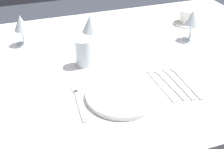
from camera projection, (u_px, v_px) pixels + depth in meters
name	position (u px, v px, depth m)	size (l,w,h in m)	color
dining_table	(101.00, 79.00, 1.29)	(1.80, 1.11, 0.74)	white
dinner_plate	(123.00, 95.00, 1.04)	(0.26, 0.26, 0.02)	white
fork_outer	(79.00, 101.00, 1.02)	(0.03, 0.20, 0.00)	beige
dinner_knife	(162.00, 86.00, 1.10)	(0.02, 0.21, 0.00)	beige
spoon_soup	(166.00, 80.00, 1.13)	(0.03, 0.22, 0.01)	beige
spoon_dessert	(174.00, 79.00, 1.14)	(0.03, 0.22, 0.01)	beige
spoon_tea	(182.00, 78.00, 1.14)	(0.03, 0.23, 0.01)	beige
saucer_left	(187.00, 23.00, 1.58)	(0.14, 0.14, 0.01)	white
coffee_cup_left	(188.00, 16.00, 1.56)	(0.11, 0.09, 0.06)	white
wine_glass_centre	(91.00, 25.00, 1.31)	(0.07, 0.07, 0.15)	silver
wine_glass_left	(21.00, 25.00, 1.33)	(0.07, 0.07, 0.14)	silver
wine_glass_right	(192.00, 20.00, 1.37)	(0.07, 0.07, 0.14)	silver
drink_tumbler	(83.00, 54.00, 1.21)	(0.06, 0.06, 0.11)	silver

